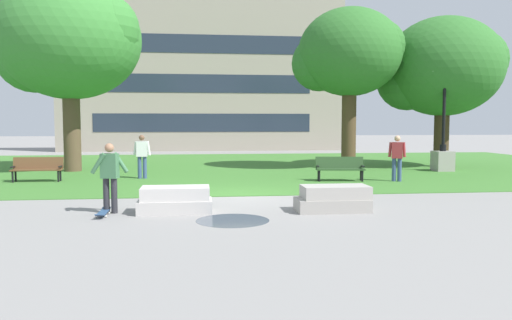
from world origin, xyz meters
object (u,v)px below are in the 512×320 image
(person_skateboarder, at_px, (110,174))
(skateboard, at_px, (103,212))
(park_bench_near_left, at_px, (340,167))
(person_bystander_far_lawn, at_px, (142,154))
(person_bystander_near_lawn, at_px, (397,156))
(concrete_block_center, at_px, (175,200))
(lamp_post_left, at_px, (443,149))
(concrete_block_left, at_px, (333,199))
(park_bench_near_right, at_px, (37,168))

(person_skateboarder, bearing_deg, skateboard, -107.51)
(park_bench_near_left, height_order, person_bystander_far_lawn, person_bystander_far_lawn)
(skateboard, bearing_deg, park_bench_near_left, 39.19)
(skateboard, height_order, park_bench_near_left, park_bench_near_left)
(person_bystander_near_lawn, height_order, person_bystander_far_lawn, same)
(skateboard, bearing_deg, concrete_block_center, 8.46)
(person_bystander_near_lawn, xyz_separation_m, person_bystander_far_lawn, (-9.56, 2.06, 0.00))
(park_bench_near_left, xyz_separation_m, lamp_post_left, (5.73, 3.24, 0.46))
(skateboard, height_order, person_bystander_far_lawn, person_bystander_far_lawn)
(concrete_block_left, bearing_deg, skateboard, -179.91)
(concrete_block_left, height_order, lamp_post_left, lamp_post_left)
(concrete_block_center, height_order, concrete_block_left, same)
(person_bystander_far_lawn, bearing_deg, park_bench_near_left, -12.66)
(park_bench_near_right, bearing_deg, concrete_block_center, -52.46)
(park_bench_near_left, bearing_deg, concrete_block_left, -107.55)
(concrete_block_center, distance_m, concrete_block_left, 3.93)
(concrete_block_left, relative_size, lamp_post_left, 0.38)
(park_bench_near_left, relative_size, person_bystander_far_lawn, 1.08)
(concrete_block_center, height_order, person_bystander_far_lawn, person_bystander_far_lawn)
(concrete_block_left, bearing_deg, park_bench_near_right, 142.08)
(skateboard, distance_m, park_bench_near_right, 8.15)
(person_skateboarder, bearing_deg, person_bystander_far_lawn, 90.38)
(park_bench_near_left, xyz_separation_m, person_bystander_far_lawn, (-7.49, 1.68, 0.44))
(concrete_block_center, relative_size, concrete_block_left, 1.00)
(person_bystander_near_lawn, bearing_deg, concrete_block_left, -124.86)
(concrete_block_left, relative_size, person_bystander_far_lawn, 1.06)
(park_bench_near_left, bearing_deg, park_bench_near_right, 174.42)
(concrete_block_left, distance_m, person_bystander_near_lawn, 7.06)
(park_bench_near_right, xyz_separation_m, person_bystander_near_lawn, (13.32, -1.48, 0.44))
(concrete_block_left, bearing_deg, park_bench_near_left, 72.45)
(person_bystander_near_lawn, bearing_deg, park_bench_near_left, 169.53)
(park_bench_near_left, distance_m, lamp_post_left, 6.60)
(concrete_block_left, bearing_deg, person_bystander_near_lawn, 55.14)
(concrete_block_left, height_order, person_bystander_near_lawn, person_bystander_near_lawn)
(person_skateboarder, bearing_deg, park_bench_near_left, 37.93)
(concrete_block_center, xyz_separation_m, park_bench_near_right, (-5.38, 7.00, 0.23))
(concrete_block_center, height_order, person_bystander_near_lawn, person_bystander_near_lawn)
(lamp_post_left, xyz_separation_m, person_bystander_far_lawn, (-13.22, -1.56, -0.02))
(concrete_block_center, bearing_deg, person_bystander_far_lawn, 102.06)
(concrete_block_center, distance_m, skateboard, 1.72)
(concrete_block_center, distance_m, park_bench_near_left, 8.33)
(concrete_block_left, bearing_deg, concrete_block_center, 176.46)
(lamp_post_left, bearing_deg, concrete_block_center, -141.73)
(skateboard, height_order, lamp_post_left, lamp_post_left)
(person_skateboarder, xyz_separation_m, lamp_post_left, (13.17, 9.04, 0.03))
(concrete_block_left, relative_size, park_bench_near_left, 0.98)
(concrete_block_left, bearing_deg, person_skateboarder, 176.34)
(person_skateboarder, bearing_deg, person_bystander_near_lawn, 29.66)
(park_bench_near_right, distance_m, person_bystander_far_lawn, 3.83)
(concrete_block_left, distance_m, person_skateboarder, 5.54)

